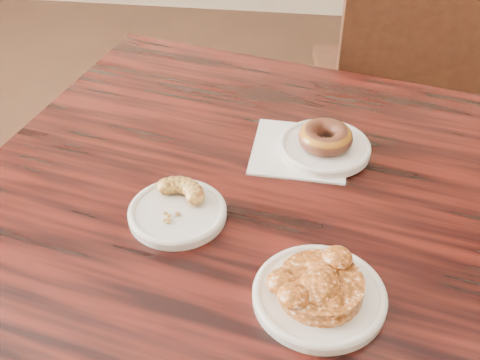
# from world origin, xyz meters

# --- Properties ---
(chair_far) EXTENTS (0.57, 0.57, 0.90)m
(chair_far) POSITION_xyz_m (0.54, 1.00, 0.45)
(chair_far) COLOR black
(chair_far) RESTS_ON floor
(napkin) EXTENTS (0.17, 0.17, 0.00)m
(napkin) POSITION_xyz_m (0.27, 0.23, 0.75)
(napkin) COLOR white
(napkin) RESTS_ON cafe_table
(plate_donut) EXTENTS (0.16, 0.16, 0.01)m
(plate_donut) POSITION_xyz_m (0.31, 0.23, 0.76)
(plate_donut) COLOR white
(plate_donut) RESTS_ON napkin
(plate_cruller) EXTENTS (0.15, 0.15, 0.01)m
(plate_cruller) POSITION_xyz_m (0.09, 0.04, 0.76)
(plate_cruller) COLOR white
(plate_cruller) RESTS_ON cafe_table
(plate_fritter) EXTENTS (0.18, 0.18, 0.01)m
(plate_fritter) POSITION_xyz_m (0.31, -0.10, 0.76)
(plate_fritter) COLOR white
(plate_fritter) RESTS_ON cafe_table
(glazed_donut) EXTENTS (0.09, 0.09, 0.03)m
(glazed_donut) POSITION_xyz_m (0.31, 0.23, 0.78)
(glazed_donut) COLOR brown
(glazed_donut) RESTS_ON plate_donut
(apple_fritter) EXTENTS (0.16, 0.16, 0.04)m
(apple_fritter) POSITION_xyz_m (0.31, -0.10, 0.78)
(apple_fritter) COLOR #462107
(apple_fritter) RESTS_ON plate_fritter
(cruller_fragment) EXTENTS (0.10, 0.10, 0.03)m
(cruller_fragment) POSITION_xyz_m (0.09, 0.04, 0.78)
(cruller_fragment) COLOR #5B3012
(cruller_fragment) RESTS_ON plate_cruller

